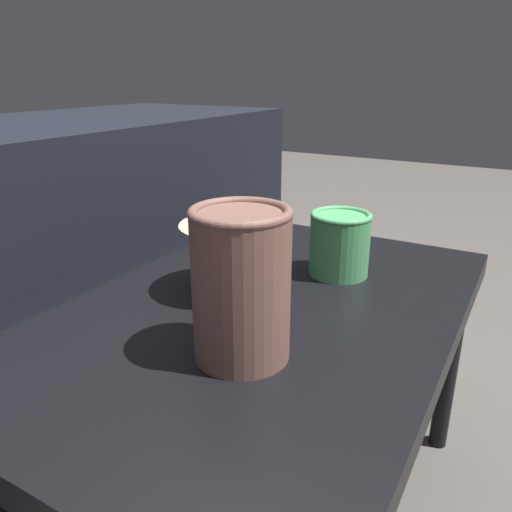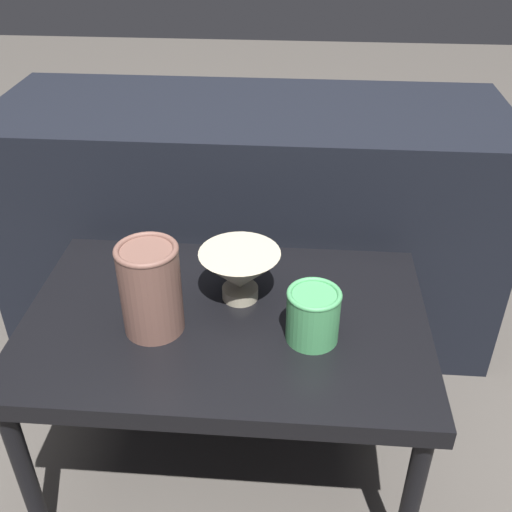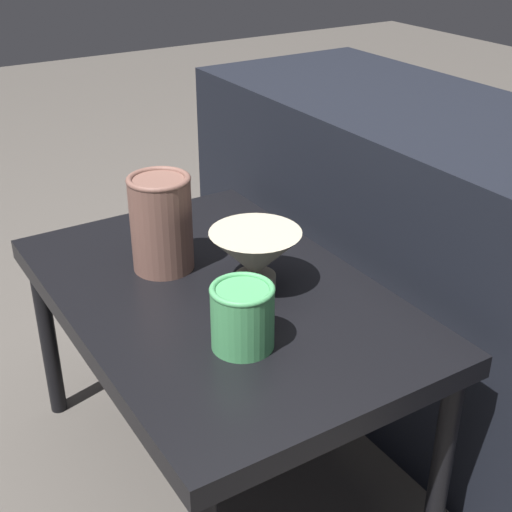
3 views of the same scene
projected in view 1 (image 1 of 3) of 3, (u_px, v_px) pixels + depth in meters
table at (263, 331)px, 0.75m from camera, size 0.81×0.53×0.43m
couch_backdrop at (26, 289)px, 1.04m from camera, size 1.35×0.50×0.66m
bowl at (234, 252)px, 0.77m from camera, size 0.17×0.17×0.11m
vase_textured_left at (241, 283)px, 0.58m from camera, size 0.12×0.12×0.19m
vase_colorful_right at (340, 243)px, 0.84m from camera, size 0.10×0.10×0.11m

